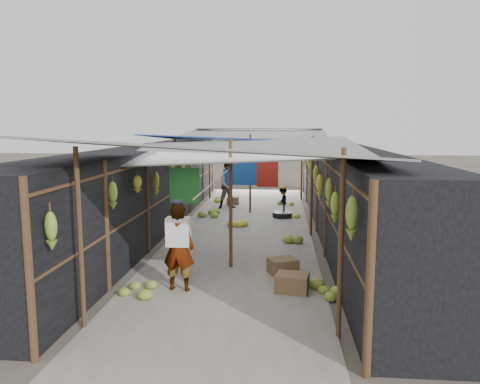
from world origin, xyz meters
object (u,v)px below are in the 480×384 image
(vendor_seated, at_px, (283,200))
(shopper_blue, at_px, (229,185))
(black_basin, at_px, (282,215))
(crate_near, at_px, (283,267))
(vendor_elderly, at_px, (178,248))

(vendor_seated, bearing_deg, shopper_blue, -119.75)
(black_basin, distance_m, shopper_blue, 2.47)
(black_basin, bearing_deg, crate_near, -90.02)
(crate_near, bearing_deg, black_basin, 66.84)
(vendor_elderly, distance_m, shopper_blue, 8.18)
(crate_near, relative_size, black_basin, 0.86)
(vendor_elderly, xyz_separation_m, shopper_blue, (-0.01, 8.18, 0.04))
(crate_near, relative_size, vendor_elderly, 0.34)
(vendor_seated, bearing_deg, black_basin, -12.94)
(crate_near, relative_size, shopper_blue, 0.32)
(shopper_blue, height_order, vendor_seated, shopper_blue)
(crate_near, height_order, black_basin, crate_near)
(vendor_elderly, xyz_separation_m, vendor_seated, (1.84, 7.56, -0.36))
(black_basin, relative_size, vendor_seated, 0.73)
(crate_near, xyz_separation_m, vendor_seated, (0.02, 6.49, 0.26))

